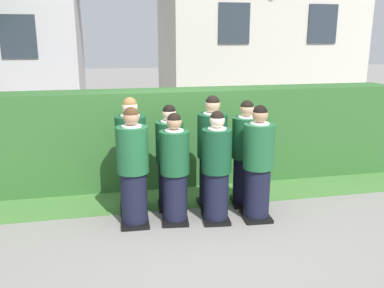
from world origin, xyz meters
The scene contains 12 objects.
ground_plane centered at (0.00, 0.00, 0.00)m, with size 60.00×60.00×0.00m, color gray.
student_front_row_0 centered at (-0.84, 0.07, 0.78)m, with size 0.42×0.52×1.63m.
student_front_row_1 centered at (-0.29, 0.04, 0.73)m, with size 0.41×0.48×1.54m.
student_front_row_2 centered at (0.28, -0.05, 0.74)m, with size 0.41×0.48×1.57m.
student_front_row_3 centered at (0.86, -0.10, 0.78)m, with size 0.42×0.49×1.63m.
student_rear_row_0 centered at (-0.83, 0.55, 0.81)m, with size 0.44×0.50×1.69m.
student_rear_row_1 centered at (-0.27, 0.54, 0.75)m, with size 0.41×0.48×1.57m.
student_rear_row_2 centered at (0.35, 0.46, 0.81)m, with size 0.44×0.54×1.70m.
student_rear_row_3 centered at (0.87, 0.44, 0.77)m, with size 0.43×0.51×1.62m.
hedge centered at (0.00, 1.67, 0.82)m, with size 8.03×0.70×1.64m.
school_building_annex centered at (3.79, 8.04, 3.30)m, with size 6.33×4.02×6.43m.
lawn_strip centered at (0.00, 0.87, 0.00)m, with size 8.03×0.90×0.01m, color #477A38.
Camera 1 is at (-1.16, -5.20, 2.50)m, focal length 38.36 mm.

